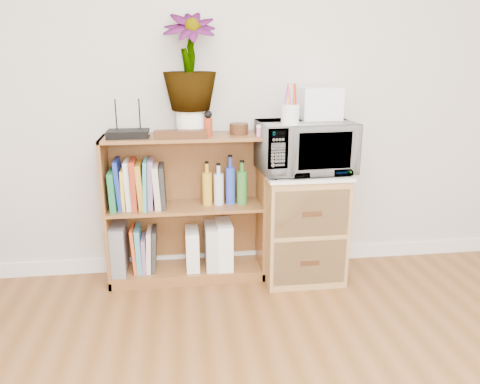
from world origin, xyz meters
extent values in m
cube|color=white|center=(0.00, 2.24, 0.05)|extent=(4.00, 0.02, 0.10)
cube|color=brown|center=(-0.35, 2.10, 0.47)|extent=(1.00, 0.30, 0.95)
cube|color=#9E7542|center=(0.40, 2.02, 0.35)|extent=(0.50, 0.45, 0.70)
imported|color=silver|center=(0.40, 2.02, 0.88)|extent=(0.60, 0.42, 0.32)
cylinder|color=white|center=(0.27, 1.90, 1.09)|extent=(0.11, 0.11, 0.12)
cube|color=white|center=(0.51, 2.11, 1.13)|extent=(0.25, 0.21, 0.20)
cube|color=black|center=(-0.68, 2.08, 0.97)|extent=(0.25, 0.17, 0.04)
imported|color=silver|center=(-0.61, 2.07, 0.97)|extent=(0.13, 0.13, 0.03)
cylinder|color=white|center=(-0.30, 2.12, 1.03)|extent=(0.18, 0.18, 0.15)
imported|color=#347E32|center=(-0.30, 2.12, 1.39)|extent=(0.32, 0.32, 0.57)
cube|color=#3C2210|center=(-0.37, 2.00, 0.97)|extent=(0.31, 0.08, 0.05)
cylinder|color=#9E3113|center=(-0.20, 2.06, 1.01)|extent=(0.05, 0.05, 0.11)
cylinder|color=#361D0E|center=(0.00, 2.11, 0.98)|extent=(0.12, 0.12, 0.07)
cube|color=#D67786|center=(0.14, 2.01, 0.98)|extent=(0.11, 0.04, 0.06)
cube|color=slate|center=(-0.79, 2.10, 0.23)|extent=(0.09, 0.25, 0.32)
cube|color=white|center=(-0.32, 2.09, 0.20)|extent=(0.08, 0.21, 0.27)
cube|color=silver|center=(-0.18, 2.09, 0.21)|extent=(0.09, 0.23, 0.29)
cube|color=white|center=(-0.11, 2.09, 0.22)|extent=(0.10, 0.25, 0.31)
cube|color=#1B683C|center=(-0.79, 2.10, 0.62)|extent=(0.04, 0.20, 0.25)
cube|color=#1A319E|center=(-0.76, 2.10, 0.65)|extent=(0.04, 0.20, 0.31)
cube|color=yellow|center=(-0.73, 2.10, 0.63)|extent=(0.02, 0.20, 0.25)
cube|color=white|center=(-0.70, 2.10, 0.65)|extent=(0.04, 0.20, 0.30)
cube|color=maroon|center=(-0.66, 2.10, 0.66)|extent=(0.04, 0.20, 0.31)
cube|color=gold|center=(-0.63, 2.10, 0.64)|extent=(0.05, 0.20, 0.28)
cube|color=teal|center=(-0.59, 2.10, 0.65)|extent=(0.04, 0.20, 0.31)
cube|color=slate|center=(-0.56, 2.10, 0.65)|extent=(0.05, 0.20, 0.31)
cube|color=beige|center=(-0.52, 2.10, 0.64)|extent=(0.05, 0.20, 0.27)
cube|color=#262626|center=(-0.49, 2.10, 0.63)|extent=(0.03, 0.20, 0.27)
cylinder|color=gold|center=(-0.21, 2.10, 0.64)|extent=(0.06, 0.06, 0.27)
cylinder|color=silver|center=(-0.14, 2.10, 0.63)|extent=(0.06, 0.06, 0.26)
cylinder|color=blue|center=(-0.06, 2.10, 0.65)|extent=(0.06, 0.06, 0.31)
cylinder|color=#347D2D|center=(0.01, 2.10, 0.64)|extent=(0.07, 0.07, 0.27)
cube|color=#DA4D26|center=(-0.69, 2.10, 0.22)|extent=(0.03, 0.19, 0.30)
cube|color=teal|center=(-0.66, 2.10, 0.22)|extent=(0.04, 0.19, 0.29)
cube|color=slate|center=(-0.63, 2.10, 0.18)|extent=(0.03, 0.19, 0.23)
cube|color=beige|center=(-0.60, 2.10, 0.21)|extent=(0.04, 0.19, 0.27)
cube|color=#2A2A2A|center=(-0.56, 2.10, 0.21)|extent=(0.04, 0.19, 0.28)
camera|label=1|loc=(-0.38, -0.78, 1.42)|focal=35.00mm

